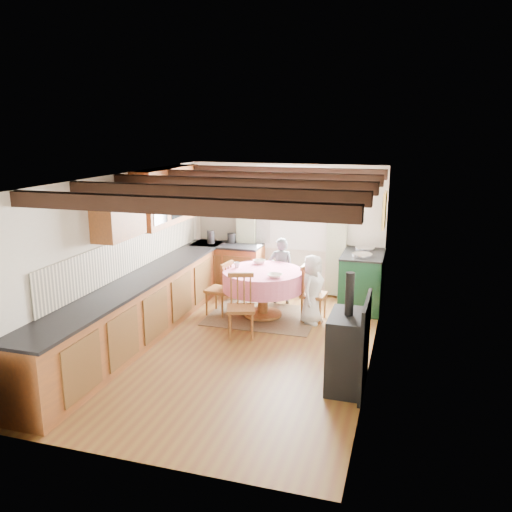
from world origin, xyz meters
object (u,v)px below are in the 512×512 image
(chair_near, at_px, (241,306))
(cup, at_px, (237,265))
(dining_table, at_px, (263,294))
(cast_iron_stove, at_px, (348,331))
(aga_range, at_px, (362,280))
(child_far, at_px, (281,271))
(chair_left, at_px, (219,288))
(child_right, at_px, (312,289))
(chair_right, at_px, (314,293))

(chair_near, bearing_deg, cup, 94.01)
(dining_table, height_order, cast_iron_stove, cast_iron_stove)
(aga_range, relative_size, cup, 10.46)
(cast_iron_stove, bearing_deg, cup, 135.12)
(cast_iron_stove, distance_m, child_far, 3.17)
(chair_near, relative_size, chair_left, 1.04)
(cast_iron_stove, height_order, cup, cast_iron_stove)
(chair_near, height_order, child_right, child_right)
(dining_table, xyz_separation_m, cup, (-0.45, 0.03, 0.44))
(chair_left, height_order, cup, chair_left)
(dining_table, bearing_deg, child_far, 81.47)
(child_far, bearing_deg, chair_left, 34.13)
(dining_table, height_order, chair_left, chair_left)
(chair_near, xyz_separation_m, child_right, (0.90, 0.86, 0.08))
(cast_iron_stove, bearing_deg, chair_near, 146.38)
(chair_right, height_order, aga_range, aga_range)
(chair_left, height_order, child_right, child_right)
(chair_left, distance_m, cup, 0.49)
(child_far, height_order, child_right, child_far)
(dining_table, bearing_deg, cast_iron_stove, -51.45)
(chair_right, xyz_separation_m, cast_iron_stove, (0.79, -2.12, 0.25))
(dining_table, height_order, chair_near, chair_near)
(child_right, bearing_deg, cup, 100.09)
(dining_table, bearing_deg, chair_right, 6.62)
(child_right, bearing_deg, chair_left, 104.57)
(child_right, bearing_deg, cast_iron_stove, -145.14)
(chair_left, relative_size, child_far, 0.77)
(chair_near, height_order, cast_iron_stove, cast_iron_stove)
(dining_table, height_order, cup, cup)
(aga_range, relative_size, child_right, 0.96)
(chair_right, height_order, cast_iron_stove, cast_iron_stove)
(cup, bearing_deg, child_right, -3.03)
(chair_right, bearing_deg, cast_iron_stove, -155.71)
(chair_near, relative_size, chair_right, 1.03)
(child_far, height_order, cup, child_far)
(chair_left, height_order, cast_iron_stove, cast_iron_stove)
(dining_table, distance_m, aga_range, 1.76)
(dining_table, relative_size, cast_iron_stove, 0.91)
(chair_right, distance_m, child_right, 0.16)
(dining_table, xyz_separation_m, child_far, (0.11, 0.77, 0.20))
(chair_right, bearing_deg, child_right, -177.21)
(chair_left, bearing_deg, chair_near, 47.42)
(cast_iron_stove, height_order, child_far, cast_iron_stove)
(chair_right, relative_size, child_far, 0.78)
(chair_left, bearing_deg, dining_table, 104.66)
(chair_near, bearing_deg, cast_iron_stove, -51.40)
(dining_table, relative_size, cup, 12.78)
(chair_right, xyz_separation_m, child_far, (-0.71, 0.67, 0.13))
(aga_range, relative_size, child_far, 0.90)
(cup, bearing_deg, cast_iron_stove, -44.88)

